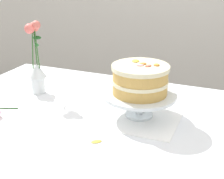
# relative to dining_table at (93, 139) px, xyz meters

# --- Properties ---
(dining_table) EXTENTS (1.40, 1.00, 0.74)m
(dining_table) POSITION_rel_dining_table_xyz_m (0.00, 0.00, 0.00)
(dining_table) COLOR white
(dining_table) RESTS_ON ground
(linen_napkin) EXTENTS (0.32, 0.32, 0.00)m
(linen_napkin) POSITION_rel_dining_table_xyz_m (0.16, 0.09, 0.09)
(linen_napkin) COLOR white
(linen_napkin) RESTS_ON dining_table
(cake_stand) EXTENTS (0.29, 0.29, 0.10)m
(cake_stand) POSITION_rel_dining_table_xyz_m (0.16, 0.09, 0.17)
(cake_stand) COLOR silver
(cake_stand) RESTS_ON linen_napkin
(layer_cake) EXTENTS (0.22, 0.22, 0.12)m
(layer_cake) POSITION_rel_dining_table_xyz_m (0.16, 0.09, 0.25)
(layer_cake) COLOR tan
(layer_cake) RESTS_ON cake_stand
(flower_vase) EXTENTS (0.08, 0.08, 0.34)m
(flower_vase) POSITION_rel_dining_table_xyz_m (-0.36, 0.15, 0.23)
(flower_vase) COLOR silver
(flower_vase) RESTS_ON dining_table
(loose_petal_0) EXTENTS (0.04, 0.04, 0.00)m
(loose_petal_0) POSITION_rel_dining_table_xyz_m (0.09, -0.15, 0.09)
(loose_petal_0) COLOR yellow
(loose_petal_0) RESTS_ON dining_table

